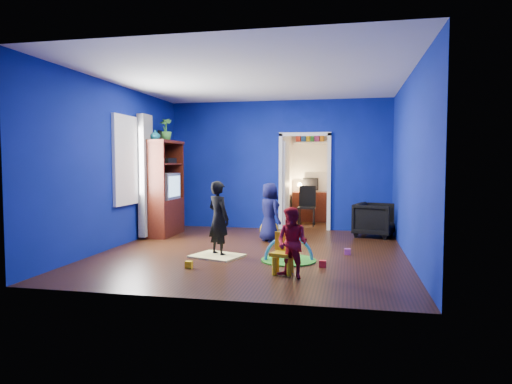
% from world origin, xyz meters
% --- Properties ---
extents(floor, '(5.00, 5.50, 0.01)m').
position_xyz_m(floor, '(0.00, 0.00, 0.00)').
color(floor, black).
rests_on(floor, ground).
extents(ceiling, '(5.00, 5.50, 0.01)m').
position_xyz_m(ceiling, '(0.00, 0.00, 2.90)').
color(ceiling, white).
rests_on(ceiling, wall_back).
extents(wall_back, '(5.00, 0.02, 2.90)m').
position_xyz_m(wall_back, '(0.00, 2.75, 1.45)').
color(wall_back, navy).
rests_on(wall_back, floor).
extents(wall_front, '(5.00, 0.02, 2.90)m').
position_xyz_m(wall_front, '(0.00, -2.75, 1.45)').
color(wall_front, navy).
rests_on(wall_front, floor).
extents(wall_left, '(0.02, 5.50, 2.90)m').
position_xyz_m(wall_left, '(-2.50, 0.00, 1.45)').
color(wall_left, navy).
rests_on(wall_left, floor).
extents(wall_right, '(0.02, 5.50, 2.90)m').
position_xyz_m(wall_right, '(2.50, 0.00, 1.45)').
color(wall_right, navy).
rests_on(wall_right, floor).
extents(alcove, '(1.00, 1.75, 2.50)m').
position_xyz_m(alcove, '(0.60, 3.62, 1.25)').
color(alcove, silver).
rests_on(alcove, floor).
extents(armchair, '(0.94, 0.92, 0.69)m').
position_xyz_m(armchair, '(2.10, 2.03, 0.35)').
color(armchair, black).
rests_on(armchair, floor).
extents(child_black, '(0.53, 0.49, 1.21)m').
position_xyz_m(child_black, '(-0.48, -0.44, 0.61)').
color(child_black, black).
rests_on(child_black, floor).
extents(child_navy, '(0.63, 0.65, 1.12)m').
position_xyz_m(child_navy, '(0.10, 1.04, 0.56)').
color(child_navy, '#0F1837').
rests_on(child_navy, floor).
extents(toddler_red, '(0.56, 0.51, 0.93)m').
position_xyz_m(toddler_red, '(0.86, -1.62, 0.46)').
color(toddler_red, red).
rests_on(toddler_red, floor).
extents(vase, '(0.25, 0.25, 0.20)m').
position_xyz_m(vase, '(-2.22, 1.05, 2.06)').
color(vase, '#0C5F66').
rests_on(vase, tv_armoire).
extents(potted_plant, '(0.27, 0.27, 0.48)m').
position_xyz_m(potted_plant, '(-2.22, 1.57, 2.20)').
color(potted_plant, '#3A8630').
rests_on(potted_plant, tv_armoire).
extents(tv_armoire, '(0.58, 1.14, 1.96)m').
position_xyz_m(tv_armoire, '(-2.22, 1.35, 0.98)').
color(tv_armoire, '#3E150A').
rests_on(tv_armoire, floor).
extents(crt_tv, '(0.46, 0.70, 0.54)m').
position_xyz_m(crt_tv, '(-2.18, 1.35, 1.02)').
color(crt_tv, silver).
rests_on(crt_tv, tv_armoire).
extents(yellow_blanket, '(0.90, 0.81, 0.03)m').
position_xyz_m(yellow_blanket, '(-0.48, -0.54, 0.01)').
color(yellow_blanket, '#F2E07A').
rests_on(yellow_blanket, floor).
extents(hopper_ball, '(0.37, 0.37, 0.37)m').
position_xyz_m(hopper_ball, '(0.05, 1.29, 0.19)').
color(hopper_ball, yellow).
rests_on(hopper_ball, floor).
extents(kid_chair, '(0.36, 0.36, 0.50)m').
position_xyz_m(kid_chair, '(0.71, -1.42, 0.25)').
color(kid_chair, yellow).
rests_on(kid_chair, floor).
extents(play_mat, '(0.85, 0.85, 0.02)m').
position_xyz_m(play_mat, '(0.68, -0.61, 0.01)').
color(play_mat, '#449E23').
rests_on(play_mat, floor).
extents(toy_arch, '(0.76, 0.19, 0.76)m').
position_xyz_m(toy_arch, '(0.68, -0.61, 0.02)').
color(toy_arch, '#3F8CD8').
rests_on(toy_arch, floor).
extents(window_left, '(0.03, 0.95, 1.55)m').
position_xyz_m(window_left, '(-2.48, 0.35, 1.55)').
color(window_left, white).
rests_on(window_left, wall_left).
extents(curtain, '(0.14, 0.42, 2.40)m').
position_xyz_m(curtain, '(-2.37, 0.90, 1.25)').
color(curtain, slate).
rests_on(curtain, floor).
extents(doorway, '(1.16, 0.10, 2.10)m').
position_xyz_m(doorway, '(0.60, 2.75, 1.05)').
color(doorway, white).
rests_on(doorway, floor).
extents(study_desk, '(0.88, 0.44, 0.75)m').
position_xyz_m(study_desk, '(0.60, 4.26, 0.38)').
color(study_desk, '#3D140A').
rests_on(study_desk, floor).
extents(desk_monitor, '(0.40, 0.05, 0.32)m').
position_xyz_m(desk_monitor, '(0.60, 4.38, 0.95)').
color(desk_monitor, black).
rests_on(desk_monitor, study_desk).
extents(desk_lamp, '(0.14, 0.14, 0.14)m').
position_xyz_m(desk_lamp, '(0.32, 4.32, 0.93)').
color(desk_lamp, '#FFD88C').
rests_on(desk_lamp, study_desk).
extents(folding_chair, '(0.40, 0.40, 0.92)m').
position_xyz_m(folding_chair, '(0.60, 3.30, 0.46)').
color(folding_chair, black).
rests_on(folding_chair, floor).
extents(book_shelf, '(0.88, 0.24, 0.04)m').
position_xyz_m(book_shelf, '(0.60, 4.37, 2.02)').
color(book_shelf, white).
rests_on(book_shelf, study_desk).
extents(toy_0, '(0.10, 0.08, 0.10)m').
position_xyz_m(toy_0, '(1.22, -0.93, 0.05)').
color(toy_0, red).
rests_on(toy_0, floor).
extents(toy_1, '(0.10, 0.08, 0.10)m').
position_xyz_m(toy_1, '(-0.66, -1.37, 0.05)').
color(toy_1, yellow).
rests_on(toy_1, floor).
extents(toy_2, '(0.11, 0.11, 0.11)m').
position_xyz_m(toy_2, '(0.60, 0.81, 0.06)').
color(toy_2, green).
rests_on(toy_2, floor).
extents(toy_3, '(0.10, 0.08, 0.10)m').
position_xyz_m(toy_3, '(1.57, 0.05, 0.05)').
color(toy_3, '#B8459F').
rests_on(toy_3, floor).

